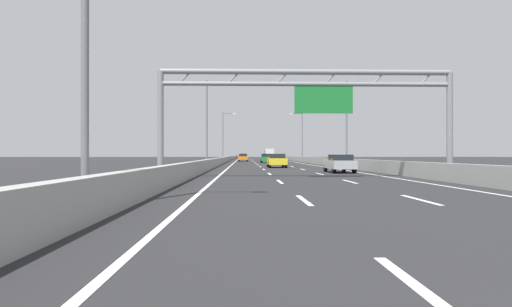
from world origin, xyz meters
The scene contains 53 objects.
ground_plane centered at (0.00, 100.00, 0.00)m, with size 260.00×260.00×0.00m, color #262628.
lane_dash_left_0 centered at (-1.80, 3.50, 0.01)m, with size 0.16×3.00×0.01m, color white.
lane_dash_left_1 centered at (-1.80, 12.50, 0.01)m, with size 0.16×3.00×0.01m, color white.
lane_dash_left_2 centered at (-1.80, 21.50, 0.01)m, with size 0.16×3.00×0.01m, color white.
lane_dash_left_3 centered at (-1.80, 30.50, 0.01)m, with size 0.16×3.00×0.01m, color white.
lane_dash_left_4 centered at (-1.80, 39.50, 0.01)m, with size 0.16×3.00×0.01m, color white.
lane_dash_left_5 centered at (-1.80, 48.50, 0.01)m, with size 0.16×3.00×0.01m, color white.
lane_dash_left_6 centered at (-1.80, 57.50, 0.01)m, with size 0.16×3.00×0.01m, color white.
lane_dash_left_7 centered at (-1.80, 66.50, 0.01)m, with size 0.16×3.00×0.01m, color white.
lane_dash_left_8 centered at (-1.80, 75.50, 0.01)m, with size 0.16×3.00×0.01m, color white.
lane_dash_left_9 centered at (-1.80, 84.50, 0.01)m, with size 0.16×3.00×0.01m, color white.
lane_dash_left_10 centered at (-1.80, 93.50, 0.01)m, with size 0.16×3.00×0.01m, color white.
lane_dash_left_11 centered at (-1.80, 102.50, 0.01)m, with size 0.16×3.00×0.01m, color white.
lane_dash_left_12 centered at (-1.80, 111.50, 0.01)m, with size 0.16×3.00×0.01m, color white.
lane_dash_left_13 centered at (-1.80, 120.50, 0.01)m, with size 0.16×3.00×0.01m, color white.
lane_dash_left_14 centered at (-1.80, 129.50, 0.01)m, with size 0.16×3.00×0.01m, color white.
lane_dash_left_15 centered at (-1.80, 138.50, 0.01)m, with size 0.16×3.00×0.01m, color white.
lane_dash_left_16 centered at (-1.80, 147.50, 0.01)m, with size 0.16×3.00×0.01m, color white.
lane_dash_left_17 centered at (-1.80, 156.50, 0.01)m, with size 0.16×3.00×0.01m, color white.
lane_dash_right_1 centered at (1.80, 12.50, 0.01)m, with size 0.16×3.00×0.01m, color white.
lane_dash_right_2 centered at (1.80, 21.50, 0.01)m, with size 0.16×3.00×0.01m, color white.
lane_dash_right_3 centered at (1.80, 30.50, 0.01)m, with size 0.16×3.00×0.01m, color white.
lane_dash_right_4 centered at (1.80, 39.50, 0.01)m, with size 0.16×3.00×0.01m, color white.
lane_dash_right_5 centered at (1.80, 48.50, 0.01)m, with size 0.16×3.00×0.01m, color white.
lane_dash_right_6 centered at (1.80, 57.50, 0.01)m, with size 0.16×3.00×0.01m, color white.
lane_dash_right_7 centered at (1.80, 66.50, 0.01)m, with size 0.16×3.00×0.01m, color white.
lane_dash_right_8 centered at (1.80, 75.50, 0.01)m, with size 0.16×3.00×0.01m, color white.
lane_dash_right_9 centered at (1.80, 84.50, 0.01)m, with size 0.16×3.00×0.01m, color white.
lane_dash_right_10 centered at (1.80, 93.50, 0.01)m, with size 0.16×3.00×0.01m, color white.
lane_dash_right_11 centered at (1.80, 102.50, 0.01)m, with size 0.16×3.00×0.01m, color white.
lane_dash_right_12 centered at (1.80, 111.50, 0.01)m, with size 0.16×3.00×0.01m, color white.
lane_dash_right_13 centered at (1.80, 120.50, 0.01)m, with size 0.16×3.00×0.01m, color white.
lane_dash_right_14 centered at (1.80, 129.50, 0.01)m, with size 0.16×3.00×0.01m, color white.
lane_dash_right_15 centered at (1.80, 138.50, 0.01)m, with size 0.16×3.00×0.01m, color white.
lane_dash_right_16 centered at (1.80, 147.50, 0.01)m, with size 0.16×3.00×0.01m, color white.
lane_dash_right_17 centered at (1.80, 156.50, 0.01)m, with size 0.16×3.00×0.01m, color white.
edge_line_left centered at (-5.25, 88.00, 0.01)m, with size 0.16×176.00×0.01m, color white.
edge_line_right centered at (5.25, 88.00, 0.01)m, with size 0.16×176.00×0.01m, color white.
barrier_left centered at (-6.90, 110.00, 0.47)m, with size 0.45×220.00×0.95m.
barrier_right centered at (6.90, 110.00, 0.47)m, with size 0.45×220.00×0.95m.
sign_gantry centered at (0.13, 24.52, 4.88)m, with size 17.26×0.36×6.36m.
streetlamp_left_mid centered at (-7.47, 47.21, 5.40)m, with size 2.58×0.28×9.50m.
streetlamp_right_mid centered at (7.47, 47.21, 5.40)m, with size 2.58×0.28×9.50m.
streetlamp_left_far centered at (-7.47, 84.02, 5.40)m, with size 2.58×0.28×9.50m.
streetlamp_right_far centered at (7.47, 84.02, 5.40)m, with size 2.58×0.28×9.50m.
orange_car centered at (-3.80, 84.95, 0.74)m, with size 1.82×4.51×1.44m.
green_car centered at (0.07, 71.66, 0.77)m, with size 1.78×4.55×1.51m.
blue_car centered at (-3.82, 103.40, 0.79)m, with size 1.72×4.28×1.55m.
red_car centered at (3.45, 97.09, 0.77)m, with size 1.80×4.64×1.51m.
silver_car centered at (3.71, 32.65, 0.72)m, with size 1.72×4.44×1.39m.
black_car centered at (3.73, 117.15, 0.72)m, with size 1.78×4.15×1.39m.
yellow_car centered at (-0.16, 45.56, 0.75)m, with size 1.88×4.48×1.46m.
box_truck centered at (3.71, 126.67, 1.66)m, with size 2.37×8.27×3.01m.
Camera 1 is at (-3.64, -0.91, 1.42)m, focal length 30.82 mm.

